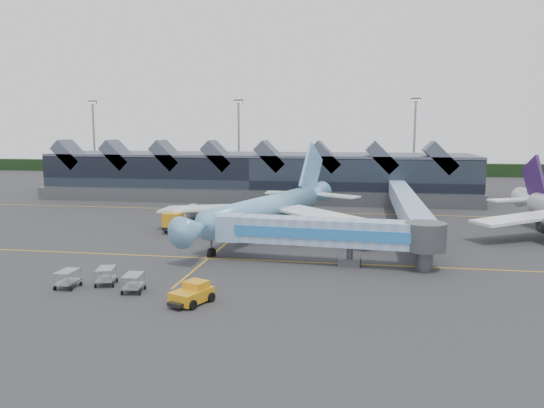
% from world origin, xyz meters
% --- Properties ---
extents(ground, '(260.00, 260.00, 0.00)m').
position_xyz_m(ground, '(0.00, 0.00, 0.00)').
color(ground, '#262628').
rests_on(ground, ground).
extents(taxi_stripes, '(120.00, 60.00, 0.01)m').
position_xyz_m(taxi_stripes, '(0.00, 10.00, 0.01)').
color(taxi_stripes, '#C48D17').
rests_on(taxi_stripes, ground).
extents(tree_line_far, '(260.00, 4.00, 4.00)m').
position_xyz_m(tree_line_far, '(0.00, 110.00, 2.00)').
color(tree_line_far, black).
rests_on(tree_line_far, ground).
extents(terminal, '(90.00, 22.25, 12.52)m').
position_xyz_m(terminal, '(-5.07, 47.35, 4.88)').
color(terminal, black).
rests_on(terminal, ground).
extents(light_masts, '(132.40, 42.56, 22.45)m').
position_xyz_m(light_masts, '(21.00, 62.80, 12.49)').
color(light_masts, gray).
rests_on(light_masts, ground).
extents(main_airliner, '(33.36, 39.28, 12.91)m').
position_xyz_m(main_airliner, '(4.60, 6.92, 3.80)').
color(main_airliner, '#6395C8').
rests_on(main_airliner, ground).
extents(jet_bridge, '(24.85, 5.55, 5.15)m').
position_xyz_m(jet_bridge, '(14.95, -8.50, 3.45)').
color(jet_bridge, '#7DA4D0').
rests_on(jet_bridge, ground).
extents(fuel_truck, '(3.46, 9.89, 3.29)m').
position_xyz_m(fuel_truck, '(-8.76, 9.02, 1.84)').
color(fuel_truck, black).
rests_on(fuel_truck, ground).
extents(pushback_tug, '(3.62, 4.46, 1.80)m').
position_xyz_m(pushback_tug, '(3.15, -23.57, 0.81)').
color(pushback_tug, orange).
rests_on(pushback_tug, ground).
extents(baggage_carts, '(8.24, 4.31, 1.66)m').
position_xyz_m(baggage_carts, '(-6.39, -20.87, 0.93)').
color(baggage_carts, gray).
rests_on(baggage_carts, ground).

